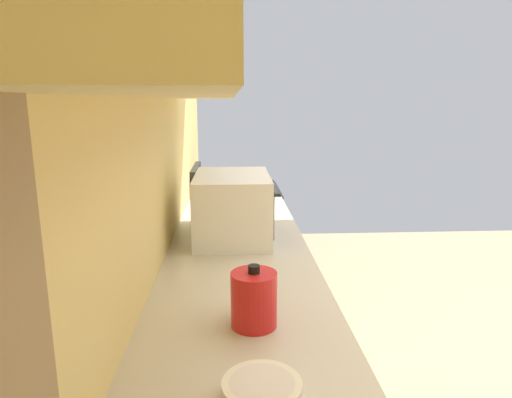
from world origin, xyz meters
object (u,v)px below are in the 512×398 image
at_px(oven_range, 237,243).
at_px(bowl, 262,391).
at_px(kettle, 254,299).
at_px(microwave, 233,206).

bearing_deg(oven_range, bowl, -179.32).
bearing_deg(bowl, oven_range, 0.68).
height_order(oven_range, bowl, oven_range).
bearing_deg(kettle, bowl, 180.00).
distance_m(oven_range, kettle, 2.20).
bearing_deg(kettle, microwave, 3.86).
relative_size(bowl, kettle, 0.94).
height_order(bowl, kettle, kettle).
xyz_separation_m(microwave, bowl, (-1.26, -0.06, -0.13)).
height_order(oven_range, microwave, microwave).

